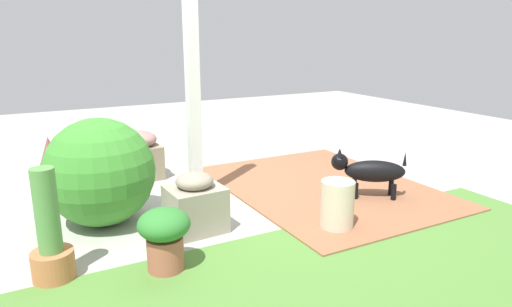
# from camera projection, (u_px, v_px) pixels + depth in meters

# --- Properties ---
(ground_plane) EXTENTS (12.00, 12.00, 0.00)m
(ground_plane) POSITION_uv_depth(u_px,v_px,m) (237.00, 190.00, 4.45)
(ground_plane) COLOR #A6A49A
(brick_path) EXTENTS (1.80, 2.40, 0.02)m
(brick_path) POSITION_uv_depth(u_px,v_px,m) (324.00, 186.00, 4.54)
(brick_path) COLOR #915C3E
(brick_path) RESTS_ON ground
(porch_pillar) EXTENTS (0.11, 0.11, 2.30)m
(porch_pillar) POSITION_uv_depth(u_px,v_px,m) (192.00, 74.00, 3.93)
(porch_pillar) COLOR white
(porch_pillar) RESTS_ON ground
(stone_planter_nearest) EXTENTS (0.44, 0.43, 0.51)m
(stone_planter_nearest) POSITION_uv_depth(u_px,v_px,m) (139.00, 155.00, 4.78)
(stone_planter_nearest) COLOR gray
(stone_planter_nearest) RESTS_ON ground
(stone_planter_far) EXTENTS (0.43, 0.39, 0.47)m
(stone_planter_far) POSITION_uv_depth(u_px,v_px,m) (195.00, 204.00, 3.50)
(stone_planter_far) COLOR gray
(stone_planter_far) RESTS_ON ground
(round_shrub) EXTENTS (0.86, 0.86, 0.86)m
(round_shrub) POSITION_uv_depth(u_px,v_px,m) (100.00, 172.00, 3.58)
(round_shrub) COLOR #3A872D
(round_shrub) RESTS_ON ground
(terracotta_pot_spiky) EXTENTS (0.24, 0.24, 0.52)m
(terracotta_pot_spiky) POSITION_uv_depth(u_px,v_px,m) (51.00, 164.00, 4.47)
(terracotta_pot_spiky) COLOR #C57842
(terracotta_pot_spiky) RESTS_ON ground
(terracotta_pot_tall) EXTENTS (0.26, 0.26, 0.72)m
(terracotta_pot_tall) POSITION_uv_depth(u_px,v_px,m) (50.00, 240.00, 2.78)
(terracotta_pot_tall) COLOR #BD6D42
(terracotta_pot_tall) RESTS_ON ground
(terracotta_pot_broad) EXTENTS (0.34, 0.34, 0.42)m
(terracotta_pot_broad) POSITION_uv_depth(u_px,v_px,m) (164.00, 235.00, 2.89)
(terracotta_pot_broad) COLOR #AB5C47
(terracotta_pot_broad) RESTS_ON ground
(dog) EXTENTS (0.63, 0.48, 0.47)m
(dog) POSITION_uv_depth(u_px,v_px,m) (369.00, 171.00, 4.17)
(dog) COLOR black
(dog) RESTS_ON ground
(ceramic_urn) EXTENTS (0.26, 0.26, 0.39)m
(ceramic_urn) POSITION_uv_depth(u_px,v_px,m) (337.00, 205.00, 3.53)
(ceramic_urn) COLOR beige
(ceramic_urn) RESTS_ON ground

